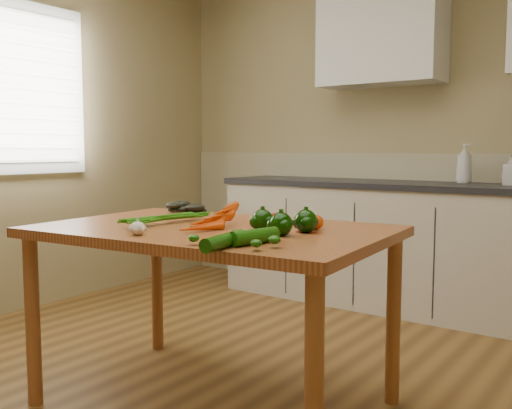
{
  "coord_description": "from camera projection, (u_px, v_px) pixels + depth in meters",
  "views": [
    {
      "loc": [
        1.66,
        -1.66,
        1.13
      ],
      "look_at": [
        0.12,
        0.46,
        0.88
      ],
      "focal_mm": 40.0,
      "sensor_mm": 36.0,
      "label": 1
    }
  ],
  "objects": [
    {
      "name": "room",
      "position": [
        195.0,
        122.0,
        2.44
      ],
      "size": [
        4.04,
        5.04,
        2.64
      ],
      "color": "brown",
      "rests_on": "ground"
    },
    {
      "name": "counter_run",
      "position": [
        411.0,
        245.0,
        4.01
      ],
      "size": [
        2.84,
        0.64,
        1.14
      ],
      "color": "#BFB59F",
      "rests_on": "ground"
    },
    {
      "name": "upper_cabinets",
      "position": [
        467.0,
        26.0,
        3.8
      ],
      "size": [
        2.15,
        0.35,
        0.7
      ],
      "color": "silver",
      "rests_on": "room"
    },
    {
      "name": "window_blinds",
      "position": [
        22.0,
        88.0,
        3.89
      ],
      "size": [
        0.08,
        0.98,
        1.18
      ],
      "primitive_type": null,
      "color": "silver",
      "rests_on": "room"
    },
    {
      "name": "table",
      "position": [
        213.0,
        247.0,
        2.48
      ],
      "size": [
        1.57,
        1.08,
        0.8
      ],
      "rotation": [
        0.0,
        0.0,
        0.09
      ],
      "color": "#AA5E31",
      "rests_on": "ground"
    },
    {
      "name": "soap_bottle_a",
      "position": [
        464.0,
        163.0,
        3.87
      ],
      "size": [
        0.12,
        0.12,
        0.27
      ],
      "primitive_type": "imported",
      "rotation": [
        0.0,
        0.0,
        1.4
      ],
      "color": "silver",
      "rests_on": "counter_run"
    },
    {
      "name": "soap_bottle_b",
      "position": [
        511.0,
        170.0,
        3.64
      ],
      "size": [
        0.1,
        0.1,
        0.2
      ],
      "primitive_type": "imported",
      "rotation": [
        0.0,
        0.0,
        0.09
      ],
      "color": "silver",
      "rests_on": "counter_run"
    },
    {
      "name": "carrot_bunch",
      "position": [
        201.0,
        218.0,
        2.47
      ],
      "size": [
        0.29,
        0.24,
        0.07
      ],
      "primitive_type": null,
      "rotation": [
        0.0,
        0.0,
        0.09
      ],
      "color": "#E34605",
      "rests_on": "table"
    },
    {
      "name": "leafy_greens",
      "position": [
        183.0,
        204.0,
        2.92
      ],
      "size": [
        0.21,
        0.19,
        0.11
      ],
      "primitive_type": null,
      "color": "black",
      "rests_on": "table"
    },
    {
      "name": "garlic_bulb",
      "position": [
        138.0,
        228.0,
        2.22
      ],
      "size": [
        0.06,
        0.06,
        0.05
      ],
      "primitive_type": "ellipsoid",
      "color": "silver",
      "rests_on": "table"
    },
    {
      "name": "pepper_a",
      "position": [
        263.0,
        220.0,
        2.33
      ],
      "size": [
        0.09,
        0.09,
        0.09
      ],
      "primitive_type": "sphere",
      "color": "black",
      "rests_on": "table"
    },
    {
      "name": "pepper_b",
      "position": [
        306.0,
        221.0,
        2.3
      ],
      "size": [
        0.09,
        0.09,
        0.09
      ],
      "primitive_type": "sphere",
      "color": "black",
      "rests_on": "table"
    },
    {
      "name": "pepper_c",
      "position": [
        281.0,
        224.0,
        2.21
      ],
      "size": [
        0.09,
        0.09,
        0.09
      ],
      "primitive_type": "sphere",
      "color": "black",
      "rests_on": "table"
    },
    {
      "name": "tomato_a",
      "position": [
        275.0,
        220.0,
        2.45
      ],
      "size": [
        0.07,
        0.07,
        0.06
      ],
      "primitive_type": "ellipsoid",
      "color": "#930602",
      "rests_on": "table"
    },
    {
      "name": "tomato_b",
      "position": [
        305.0,
        219.0,
        2.43
      ],
      "size": [
        0.08,
        0.08,
        0.08
      ],
      "primitive_type": "ellipsoid",
      "color": "#D34105",
      "rests_on": "table"
    },
    {
      "name": "tomato_c",
      "position": [
        316.0,
        222.0,
        2.38
      ],
      "size": [
        0.07,
        0.07,
        0.06
      ],
      "primitive_type": "ellipsoid",
      "color": "#D34105",
      "rests_on": "table"
    },
    {
      "name": "zucchini_a",
      "position": [
        254.0,
        236.0,
        2.01
      ],
      "size": [
        0.09,
        0.21,
        0.05
      ],
      "primitive_type": "cylinder",
      "rotation": [
        1.57,
        0.0,
        -0.2
      ],
      "color": "#114707",
      "rests_on": "table"
    },
    {
      "name": "zucchini_b",
      "position": [
        224.0,
        241.0,
        1.94
      ],
      "size": [
        0.09,
        0.25,
        0.05
      ],
      "primitive_type": "cylinder",
      "rotation": [
        1.57,
        0.0,
        0.16
      ],
      "color": "#114707",
      "rests_on": "table"
    }
  ]
}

